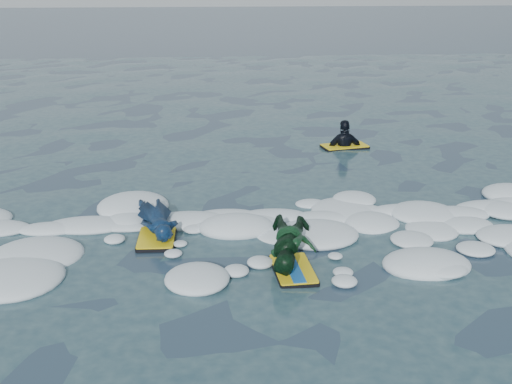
# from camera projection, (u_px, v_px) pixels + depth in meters

# --- Properties ---
(ground) EXTENTS (120.00, 120.00, 0.00)m
(ground) POSITION_uv_depth(u_px,v_px,m) (262.00, 262.00, 8.62)
(ground) COLOR #1A293F
(ground) RESTS_ON ground
(foam_band) EXTENTS (12.00, 3.10, 0.30)m
(foam_band) POSITION_uv_depth(u_px,v_px,m) (256.00, 232.00, 9.59)
(foam_band) COLOR white
(foam_band) RESTS_ON ground
(prone_woman_unit) EXTENTS (0.84, 1.55, 0.38)m
(prone_woman_unit) POSITION_uv_depth(u_px,v_px,m) (157.00, 221.00, 9.49)
(prone_woman_unit) COLOR black
(prone_woman_unit) RESTS_ON ground
(prone_child_unit) EXTENTS (0.96, 1.49, 0.54)m
(prone_child_unit) POSITION_uv_depth(u_px,v_px,m) (292.00, 247.00, 8.40)
(prone_child_unit) COLOR black
(prone_child_unit) RESTS_ON ground
(waiting_rider_unit) EXTENTS (1.08, 0.74, 1.48)m
(waiting_rider_unit) POSITION_uv_depth(u_px,v_px,m) (344.00, 153.00, 14.07)
(waiting_rider_unit) COLOR black
(waiting_rider_unit) RESTS_ON ground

